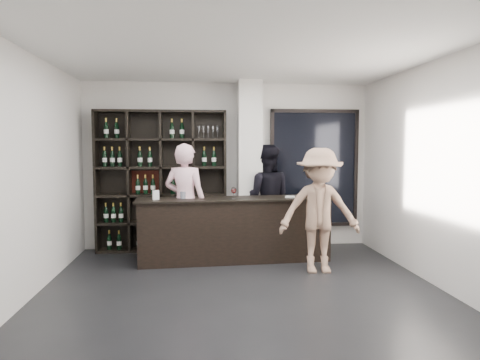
{
  "coord_description": "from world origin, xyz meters",
  "views": [
    {
      "loc": [
        -0.54,
        -4.81,
        1.79
      ],
      "look_at": [
        0.05,
        1.1,
        1.32
      ],
      "focal_mm": 32.0,
      "sensor_mm": 36.0,
      "label": 1
    }
  ],
  "objects": [
    {
      "name": "floor",
      "position": [
        0.0,
        0.0,
        -0.01
      ],
      "size": [
        5.0,
        5.5,
        0.01
      ],
      "primitive_type": "cube",
      "color": "black",
      "rests_on": "ground"
    },
    {
      "name": "wine_shelf",
      "position": [
        -1.15,
        2.57,
        1.2
      ],
      "size": [
        2.2,
        0.35,
        2.4
      ],
      "primitive_type": null,
      "color": "black",
      "rests_on": "floor"
    },
    {
      "name": "structural_column",
      "position": [
        0.35,
        2.47,
        1.45
      ],
      "size": [
        0.4,
        0.4,
        2.9
      ],
      "primitive_type": "cube",
      "color": "silver",
      "rests_on": "floor"
    },
    {
      "name": "glass_panel",
      "position": [
        1.55,
        2.69,
        1.4
      ],
      "size": [
        1.6,
        0.08,
        2.1
      ],
      "color": "black",
      "rests_on": "floor"
    },
    {
      "name": "tasting_counter",
      "position": [
        0.03,
        1.75,
        0.5
      ],
      "size": [
        3.02,
        0.63,
        0.99
      ],
      "rotation": [
        0.0,
        0.0,
        0.05
      ],
      "color": "black",
      "rests_on": "floor"
    },
    {
      "name": "taster_pink",
      "position": [
        -0.73,
        1.85,
        0.92
      ],
      "size": [
        0.78,
        0.64,
        1.84
      ],
      "primitive_type": "imported",
      "rotation": [
        0.0,
        0.0,
        2.79
      ],
      "color": "#F3BAC5",
      "rests_on": "floor"
    },
    {
      "name": "taster_black",
      "position": [
        0.63,
        2.4,
        0.91
      ],
      "size": [
        0.99,
        0.83,
        1.82
      ],
      "primitive_type": "imported",
      "rotation": [
        0.0,
        0.0,
        2.97
      ],
      "color": "black",
      "rests_on": "floor"
    },
    {
      "name": "customer",
      "position": [
        1.18,
        1.05,
        0.89
      ],
      "size": [
        1.18,
        0.72,
        1.77
      ],
      "primitive_type": "imported",
      "rotation": [
        0.0,
        0.0,
        -0.06
      ],
      "color": "#906E59",
      "rests_on": "floor"
    },
    {
      "name": "wine_glass",
      "position": [
        0.01,
        1.64,
        1.09
      ],
      "size": [
        0.11,
        0.11,
        0.2
      ],
      "primitive_type": null,
      "rotation": [
        0.0,
        0.0,
        -0.38
      ],
      "color": "white",
      "rests_on": "tasting_counter"
    },
    {
      "name": "spit_cup",
      "position": [
        -0.76,
        1.74,
        1.05
      ],
      "size": [
        0.1,
        0.1,
        0.11
      ],
      "primitive_type": "cylinder",
      "rotation": [
        0.0,
        0.0,
        -0.38
      ],
      "color": "#A6B3C5",
      "rests_on": "tasting_counter"
    },
    {
      "name": "napkin_stack",
      "position": [
        0.9,
        1.72,
        1.0
      ],
      "size": [
        0.17,
        0.17,
        0.02
      ],
      "primitive_type": "cube",
      "rotation": [
        0.0,
        0.0,
        -0.38
      ],
      "color": "white",
      "rests_on": "tasting_counter"
    },
    {
      "name": "card_stand",
      "position": [
        -1.17,
        1.67,
        1.06
      ],
      "size": [
        0.1,
        0.08,
        0.14
      ],
      "primitive_type": "cube",
      "rotation": [
        0.0,
        0.0,
        0.43
      ],
      "color": "white",
      "rests_on": "tasting_counter"
    }
  ]
}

